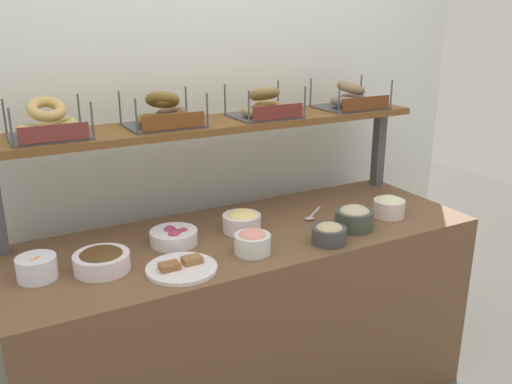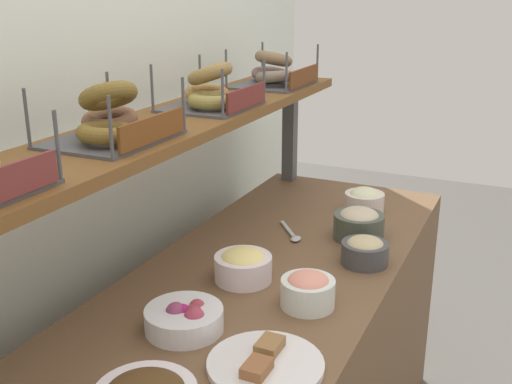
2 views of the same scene
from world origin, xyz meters
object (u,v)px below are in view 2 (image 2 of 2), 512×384
Objects in this scene: bowl_potato_salad at (364,201)px; bagel_basket_poppy at (274,73)px; bowl_lox_spread at (308,290)px; bagel_basket_everything at (211,93)px; bowl_beet_salad at (185,318)px; bowl_tuna_salad at (359,223)px; serving_plate_white at (265,363)px; bowl_hummus at (365,251)px; bowl_egg_salad at (243,265)px; serving_spoon_near_plate at (292,234)px; bagel_basket_cinnamon_raisin at (111,121)px.

bowl_potato_salad is 0.57m from bagel_basket_poppy.
bowl_lox_spread is 0.68m from bagel_basket_everything.
bowl_tuna_salad is at bearing -16.70° from bowl_beet_salad.
bowl_lox_spread is 0.30m from serving_plate_white.
bowl_hummus is at bearing -27.85° from bowl_beet_salad.
serving_spoon_near_plate is at bearing -1.06° from bowl_egg_salad.
serving_plate_white is (-0.79, -0.02, -0.04)m from bowl_tuna_salad.
bagel_basket_everything is (-0.20, 0.42, 0.43)m from bowl_tuna_salad.
bagel_basket_poppy reaches higher than bowl_lox_spread.
serving_plate_white is (-0.36, -0.23, -0.03)m from bowl_egg_salad.
bowl_lox_spread is at bearing -44.04° from bowl_beet_salad.
bagel_basket_poppy is (0.78, 0.43, 0.43)m from bowl_lox_spread.
bowl_lox_spread is 0.32m from bowl_hummus.
bowl_potato_salad is 0.68m from bowl_egg_salad.
serving_spoon_near_plate is 0.79m from bagel_basket_cinnamon_raisin.
bowl_tuna_salad is (0.43, -0.21, 0.01)m from bowl_egg_salad.
bowl_egg_salad is (0.30, -0.01, 0.01)m from bowl_beet_salad.
bowl_hummus is 0.43× the size of bagel_basket_poppy.
bowl_tuna_salad is 0.66m from bagel_basket_poppy.
bowl_hummus is 0.43m from bowl_potato_salad.
bowl_egg_salad is at bearing 131.77° from bowl_hummus.
bowl_egg_salad is 0.48m from bowl_tuna_salad.
bagel_basket_cinnamon_raisin is 0.47m from bagel_basket_everything.
bagel_basket_everything reaches higher than bowl_egg_salad.
bowl_egg_salad is at bearing 178.94° from serving_spoon_near_plate.
serving_spoon_near_plate is 0.63m from bagel_basket_poppy.
bowl_beet_salad is 1.15× the size of bowl_tuna_salad.
serving_plate_white is at bearing -177.67° from bowl_lox_spread.
bowl_tuna_salad is 0.57× the size of bagel_basket_everything.
bagel_basket_poppy is at bearing 56.37° from bowl_tuna_salad.
bowl_lox_spread reaches higher than bowl_hummus.
bowl_lox_spread is 0.99m from bagel_basket_poppy.
bagel_basket_poppy is at bearing 29.10° from bowl_lox_spread.
serving_plate_white is 1.25m from bagel_basket_poppy.
bowl_hummus is 0.19m from bowl_tuna_salad.
serving_spoon_near_plate is (0.35, -0.01, -0.04)m from bowl_egg_salad.
bowl_egg_salad is (0.06, 0.22, -0.00)m from bowl_lox_spread.
bagel_basket_cinnamon_raisin is at bearing 136.20° from bowl_egg_salad.
serving_spoon_near_plate is (0.42, 0.21, -0.04)m from bowl_lox_spread.
bagel_basket_poppy reaches higher than serving_spoon_near_plate.
bagel_basket_everything is at bearing 119.19° from serving_spoon_near_plate.
bowl_beet_salad is at bearing 169.85° from bowl_potato_salad.
serving_spoon_near_plate is 0.47× the size of bagel_basket_poppy.
bowl_egg_salad is 0.53m from bagel_basket_everything.
bowl_potato_salad reaches higher than bowl_egg_salad.
bowl_beet_salad is 0.59× the size of bagel_basket_poppy.
bowl_potato_salad is 0.72m from bagel_basket_everything.
bowl_beet_salad is 1.26× the size of serving_spoon_near_plate.
bagel_basket_everything reaches higher than bowl_potato_salad.
bagel_basket_cinnamon_raisin is at bearing 178.21° from bagel_basket_everything.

